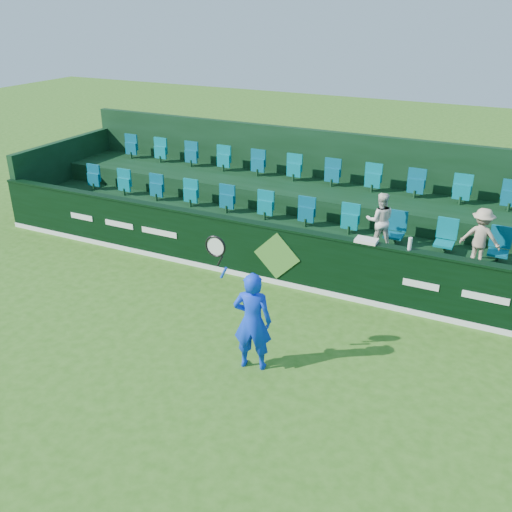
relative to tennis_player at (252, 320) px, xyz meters
The scene contains 13 objects.
ground 1.56m from the tennis_player, 134.61° to the right, with size 60.00×60.00×0.00m, color #2F6217.
sponsor_hoarding 3.23m from the tennis_player, 105.96° to the left, with size 16.00×0.25×1.35m.
stand_tier_front 4.32m from the tennis_player, 101.95° to the left, with size 16.00×2.00×0.80m, color black.
stand_tier_back 6.17m from the tennis_player, 98.29° to the left, with size 16.00×1.80×1.30m, color black.
stand_rear 6.61m from the tennis_player, 97.73° to the left, with size 16.00×4.10×2.60m.
seat_row_front 4.69m from the tennis_player, 100.93° to the left, with size 13.50×0.50×0.60m, color #07566E.
seat_row_back 6.50m from the tennis_player, 97.90° to the left, with size 13.50×0.50×0.60m, color #07566E.
tennis_player is the anchor object (origin of this frame).
spectator_left 4.37m from the tennis_player, 76.62° to the left, with size 0.61×0.47×1.25m, color silver.
spectator_middle 5.24m from the tennis_player, 53.93° to the left, with size 0.61×0.25×1.03m, color beige.
spectator_right 5.25m from the tennis_player, 53.87° to the left, with size 0.79×0.45×1.22m, color tan.
towel 3.30m from the tennis_player, 71.62° to the left, with size 0.44×0.29×0.07m, color white.
drinks_bottle 3.67m from the tennis_player, 58.61° to the left, with size 0.08×0.08×0.25m, color silver.
Camera 1 is at (4.58, -6.46, 5.85)m, focal length 40.00 mm.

